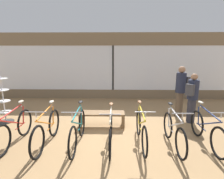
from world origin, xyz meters
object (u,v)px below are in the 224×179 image
Objects in this scene: bicycle_far_left at (14,129)px; bicycle_center_left at (78,130)px; bicycle_right at (174,131)px; accessory_rack at (4,103)px; bicycle_far_right at (207,130)px; customer_by_window at (192,97)px; display_bench at (102,115)px; customer_near_rack at (181,90)px; bicycle_center at (111,132)px; bicycle_center_right at (141,129)px; bicycle_left at (47,130)px.

bicycle_far_left reaches higher than bicycle_center_left.
bicycle_right is 1.08× the size of accessory_rack.
customer_by_window reaches higher than bicycle_far_right.
bicycle_far_right is 1.10× the size of customer_by_window.
accessory_rack is at bearing 175.31° from display_bench.
bicycle_center is at bearing -138.60° from customer_near_rack.
bicycle_center_right is 0.99× the size of bicycle_far_right.
bicycle_center_right is 1.05× the size of bicycle_right.
bicycle_far_right is at bearing 0.69° from bicycle_far_left.
bicycle_left is 1.16× the size of accessory_rack.
display_bench is at bearing -160.67° from customer_near_rack.
bicycle_far_right is (3.21, 0.06, -0.01)m from bicycle_center_left.
bicycle_right is at bearing -174.60° from bicycle_far_right.
accessory_rack reaches higher than bicycle_center.
accessory_rack is at bearing -179.14° from customer_by_window.
bicycle_left is 1.59m from bicycle_center.
bicycle_center is 1.22× the size of display_bench.
bicycle_center is at bearing -149.24° from customer_by_window.
bicycle_left is at bearing -177.42° from bicycle_center_right.
customer_by_window is at bearing 37.74° from bicycle_center_right.
bicycle_left reaches higher than display_bench.
display_bench is 0.86× the size of customer_by_window.
bicycle_right is at bearing -112.74° from customer_near_rack.
display_bench is (-2.69, 1.08, -0.02)m from bicycle_far_right.
bicycle_far_right is 1.54m from customer_by_window.
bicycle_center_left is 0.99× the size of customer_near_rack.
bicycle_center_right is at bearing 3.16° from bicycle_center_left.
customer_near_rack is (0.05, 2.04, 0.59)m from bicycle_far_right.
customer_near_rack reaches higher than bicycle_left.
customer_near_rack reaches higher than bicycle_center.
bicycle_left is 2.36m from bicycle_center_right.
bicycle_far_left is 3.19m from bicycle_center_right.
customer_by_window reaches higher than bicycle_center_right.
customer_near_rack is (2.74, 0.96, 0.61)m from display_bench.
customer_by_window reaches higher than bicycle_far_left.
bicycle_left is 3.14m from bicycle_right.
bicycle_center_left is 3.09m from accessory_rack.
customer_near_rack is at bearing 67.26° from bicycle_right.
customer_near_rack is at bearing 50.39° from bicycle_center_right.
bicycle_left is at bearing -179.93° from bicycle_right.
accessory_rack is at bearing 164.37° from bicycle_right.
customer_near_rack is (6.00, 0.69, 0.34)m from accessory_rack.
bicycle_far_right is at bearing 5.40° from bicycle_right.
bicycle_center_right is (1.58, 0.09, -0.01)m from bicycle_center_left.
bicycle_center_left reaches higher than bicycle_right.
bicycle_center_left is 2.37m from bicycle_right.
bicycle_center_right is 1.14× the size of accessory_rack.
bicycle_center is 3.85m from accessory_rack.
bicycle_center is 1.04× the size of customer_by_window.
bicycle_far_right reaches higher than bicycle_center_right.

